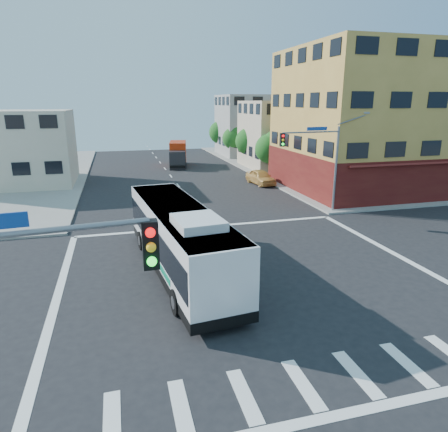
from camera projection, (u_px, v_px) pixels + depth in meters
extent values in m
plane|color=black|center=(252.00, 279.00, 20.64)|extent=(120.00, 120.00, 0.00)
cube|color=gray|center=(392.00, 161.00, 61.85)|extent=(50.00, 50.00, 0.15)
cube|color=gold|center=(379.00, 121.00, 40.88)|extent=(18.00, 15.00, 14.00)
cube|color=#5C1B15|center=(374.00, 169.00, 42.26)|extent=(18.09, 15.08, 4.00)
cube|color=maroon|center=(425.00, 164.00, 35.23)|extent=(16.00, 1.60, 0.51)
cube|color=#B9A78D|center=(289.00, 135.00, 55.21)|extent=(12.00, 10.00, 9.00)
cube|color=gray|center=(256.00, 125.00, 68.07)|extent=(12.00, 10.00, 10.00)
cube|color=beige|center=(14.00, 148.00, 43.14)|extent=(12.00, 10.00, 8.00)
cylinder|color=slate|center=(336.00, 170.00, 32.40)|extent=(0.18, 0.18, 7.00)
cylinder|color=slate|center=(311.00, 132.00, 30.69)|extent=(5.01, 0.62, 0.12)
cube|color=black|center=(282.00, 140.00, 29.97)|extent=(0.32, 0.30, 1.00)
sphere|color=#FF0C0C|center=(283.00, 136.00, 29.73)|extent=(0.20, 0.20, 0.20)
sphere|color=yellow|center=(283.00, 140.00, 29.81)|extent=(0.20, 0.20, 0.20)
sphere|color=#19FF33|center=(283.00, 144.00, 29.90)|extent=(0.20, 0.20, 0.20)
cube|color=navy|center=(317.00, 129.00, 30.79)|extent=(1.80, 0.22, 0.28)
cube|color=gray|center=(366.00, 113.00, 32.02)|extent=(0.50, 0.22, 0.14)
cylinder|color=slate|center=(5.00, 235.00, 6.96)|extent=(5.01, 0.62, 0.12)
cube|color=black|center=(150.00, 244.00, 7.95)|extent=(0.32, 0.30, 1.00)
sphere|color=#FF0C0C|center=(150.00, 233.00, 7.71)|extent=(0.20, 0.20, 0.20)
sphere|color=yellow|center=(151.00, 247.00, 7.79)|extent=(0.20, 0.20, 0.20)
sphere|color=#19FF33|center=(152.00, 261.00, 7.87)|extent=(0.20, 0.20, 0.20)
cylinder|color=#3D2716|center=(269.00, 168.00, 49.32)|extent=(0.28, 0.28, 1.92)
sphere|color=#1F5919|center=(270.00, 149.00, 48.66)|extent=(3.60, 3.60, 3.60)
sphere|color=#1F5919|center=(274.00, 141.00, 48.23)|extent=(2.52, 2.52, 2.52)
cylinder|color=#3D2716|center=(249.00, 159.00, 56.73)|extent=(0.28, 0.28, 1.99)
sphere|color=#1F5919|center=(249.00, 141.00, 56.04)|extent=(3.80, 3.80, 3.80)
sphere|color=#1F5919|center=(252.00, 135.00, 55.60)|extent=(2.66, 2.66, 2.66)
cylinder|color=#3D2716|center=(233.00, 153.00, 64.18)|extent=(0.28, 0.28, 1.89)
sphere|color=#1F5919|center=(233.00, 138.00, 63.54)|extent=(3.40, 3.40, 3.40)
sphere|color=#1F5919|center=(236.00, 133.00, 63.13)|extent=(2.38, 2.38, 2.38)
cylinder|color=#3D2716|center=(220.00, 147.00, 71.58)|extent=(0.28, 0.28, 2.03)
sphere|color=#1F5919|center=(220.00, 132.00, 70.86)|extent=(4.00, 4.00, 4.00)
sphere|color=#1F5919|center=(223.00, 127.00, 70.41)|extent=(2.80, 2.80, 2.80)
cube|color=black|center=(180.00, 261.00, 21.36)|extent=(4.24, 13.55, 0.50)
cube|color=white|center=(180.00, 238.00, 20.99)|extent=(4.22, 13.52, 3.16)
cube|color=black|center=(180.00, 234.00, 20.93)|extent=(4.24, 13.13, 1.39)
cube|color=black|center=(154.00, 207.00, 26.87)|extent=(2.59, 0.34, 1.50)
cube|color=#E5590C|center=(153.00, 190.00, 26.59)|extent=(2.11, 0.28, 0.31)
cube|color=white|center=(179.00, 210.00, 20.57)|extent=(4.14, 13.25, 0.13)
cube|color=white|center=(198.00, 222.00, 17.52)|extent=(2.23, 2.63, 0.40)
cube|color=#077F56|center=(156.00, 259.00, 20.21)|extent=(0.67, 6.06, 0.31)
cube|color=#077F56|center=(209.00, 252.00, 21.20)|extent=(0.67, 6.06, 0.31)
cylinder|color=black|center=(142.00, 240.00, 24.72)|extent=(0.45, 1.18, 1.15)
cylinder|color=#99999E|center=(139.00, 241.00, 24.67)|extent=(0.11, 0.58, 0.58)
cylinder|color=black|center=(183.00, 235.00, 25.64)|extent=(0.45, 1.18, 1.15)
cylinder|color=#99999E|center=(185.00, 235.00, 25.70)|extent=(0.11, 0.58, 0.58)
cylinder|color=black|center=(177.00, 302.00, 17.09)|extent=(0.45, 1.18, 1.15)
cylinder|color=#99999E|center=(173.00, 303.00, 17.04)|extent=(0.11, 0.58, 0.58)
cylinder|color=black|center=(234.00, 292.00, 18.01)|extent=(0.45, 1.18, 1.15)
cylinder|color=#99999E|center=(237.00, 291.00, 18.07)|extent=(0.11, 0.58, 0.58)
cube|color=black|center=(178.00, 160.00, 54.21)|extent=(2.49, 2.41, 2.44)
cube|color=black|center=(177.00, 158.00, 53.25)|extent=(1.95, 0.42, 0.94)
cube|color=#BC2A0A|center=(178.00, 152.00, 57.42)|extent=(3.14, 5.57, 2.82)
cube|color=black|center=(178.00, 163.00, 56.74)|extent=(3.35, 7.75, 0.28)
cylinder|color=black|center=(171.00, 166.00, 54.51)|extent=(0.42, 0.97, 0.94)
cylinder|color=black|center=(185.00, 165.00, 54.68)|extent=(0.42, 0.97, 0.94)
cylinder|color=black|center=(171.00, 163.00, 57.12)|extent=(0.42, 0.97, 0.94)
cylinder|color=black|center=(185.00, 163.00, 57.28)|extent=(0.42, 0.97, 0.94)
cylinder|color=black|center=(172.00, 160.00, 59.37)|extent=(0.42, 0.97, 0.94)
cylinder|color=black|center=(185.00, 160.00, 59.53)|extent=(0.42, 0.97, 0.94)
imported|color=gold|center=(261.00, 177.00, 44.35)|extent=(2.45, 4.89, 1.60)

